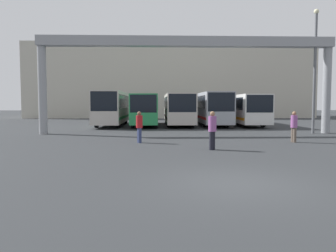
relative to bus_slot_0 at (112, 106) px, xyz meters
The scene contains 12 objects.
ground_plane 25.22m from the bus_slot_0, 74.71° to the right, with size 200.00×200.00×0.00m, color #2D3033.
building_backdrop 23.11m from the bus_slot_0, 73.10° to the left, with size 44.17×12.00×11.33m.
overhead_gantry 11.90m from the bus_slot_0, 54.02° to the right, with size 21.37×0.80×7.01m.
bus_slot_0 is the anchor object (origin of this frame).
bus_slot_1 3.33m from the bus_slot_0, ahead, with size 2.48×10.22×3.06m.
bus_slot_2 6.65m from the bus_slot_0, ahead, with size 2.58×11.64×3.13m.
bus_slot_3 9.96m from the bus_slot_0, ahead, with size 2.53×11.89×3.25m.
bus_slot_4 13.26m from the bus_slot_0, ahead, with size 2.53×11.13×3.04m.
pedestrian_mid_left 19.19m from the bus_slot_0, 50.38° to the right, with size 0.37×0.37×1.76m.
pedestrian_far_center 15.13m from the bus_slot_0, 76.73° to the right, with size 0.37×0.37×1.76m.
pedestrian_near_left 19.00m from the bus_slot_0, 68.09° to the right, with size 0.38×0.38×1.84m.
lamp_post 18.73m from the bus_slot_0, 30.43° to the right, with size 0.36×0.36×8.99m.
Camera 1 is at (-2.19, -8.75, 2.19)m, focal length 35.00 mm.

